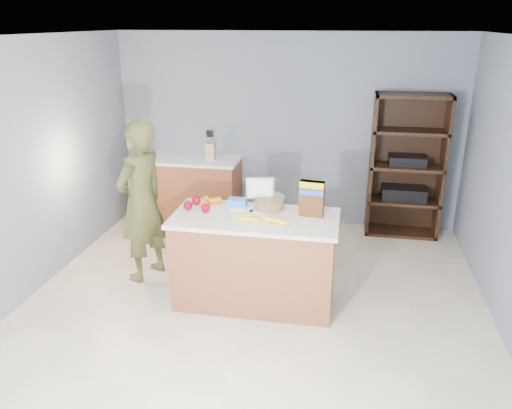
% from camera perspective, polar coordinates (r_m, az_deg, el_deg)
% --- Properties ---
extents(floor, '(4.50, 5.00, 0.02)m').
position_cam_1_polar(floor, '(4.82, -0.79, -12.68)').
color(floor, beige).
rests_on(floor, ground).
extents(walls, '(4.52, 5.02, 2.51)m').
position_cam_1_polar(walls, '(4.15, -0.90, 6.80)').
color(walls, slate).
rests_on(walls, ground).
extents(counter_peninsula, '(1.56, 0.76, 0.90)m').
position_cam_1_polar(counter_peninsula, '(4.86, -0.11, -6.68)').
color(counter_peninsula, brown).
rests_on(counter_peninsula, ground).
extents(back_cabinet, '(1.24, 0.62, 0.90)m').
position_cam_1_polar(back_cabinet, '(6.83, -7.05, 1.64)').
color(back_cabinet, brown).
rests_on(back_cabinet, ground).
extents(shelving_unit, '(0.90, 0.40, 1.80)m').
position_cam_1_polar(shelving_unit, '(6.59, 16.74, 3.98)').
color(shelving_unit, black).
rests_on(shelving_unit, ground).
extents(person, '(0.61, 0.73, 1.70)m').
position_cam_1_polar(person, '(5.30, -12.97, 0.26)').
color(person, '#474823').
rests_on(person, ground).
extents(knife_block, '(0.12, 0.10, 0.31)m').
position_cam_1_polar(knife_block, '(6.58, -5.24, 6.13)').
color(knife_block, tan).
rests_on(knife_block, back_cabinet).
extents(envelopes, '(0.41, 0.20, 0.00)m').
position_cam_1_polar(envelopes, '(4.78, -0.59, -0.77)').
color(envelopes, white).
rests_on(envelopes, counter_peninsula).
extents(bananas, '(0.55, 0.18, 0.05)m').
position_cam_1_polar(bananas, '(4.53, 0.42, -1.70)').
color(bananas, yellow).
rests_on(bananas, counter_peninsula).
extents(apples, '(0.27, 0.28, 0.09)m').
position_cam_1_polar(apples, '(4.86, -6.80, -0.02)').
color(apples, maroon).
rests_on(apples, counter_peninsula).
extents(oranges, '(0.30, 0.21, 0.07)m').
position_cam_1_polar(oranges, '(4.98, -5.63, 0.41)').
color(oranges, orange).
rests_on(oranges, counter_peninsula).
extents(blue_carton, '(0.18, 0.12, 0.08)m').
position_cam_1_polar(blue_carton, '(4.90, -2.15, 0.22)').
color(blue_carton, blue).
rests_on(blue_carton, counter_peninsula).
extents(salad_bowl, '(0.30, 0.30, 0.13)m').
position_cam_1_polar(salad_bowl, '(4.82, 1.52, 0.13)').
color(salad_bowl, '#267219').
rests_on(salad_bowl, counter_peninsula).
extents(tv, '(0.28, 0.12, 0.28)m').
position_cam_1_polar(tv, '(4.92, 0.46, 1.78)').
color(tv, silver).
rests_on(tv, counter_peninsula).
extents(cereal_box, '(0.23, 0.11, 0.34)m').
position_cam_1_polar(cereal_box, '(4.63, 6.40, 0.97)').
color(cereal_box, '#592B14').
rests_on(cereal_box, counter_peninsula).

